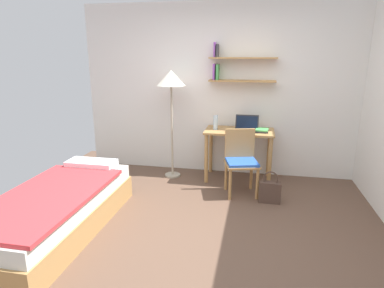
{
  "coord_description": "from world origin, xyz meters",
  "views": [
    {
      "loc": [
        0.52,
        -3.02,
        1.84
      ],
      "look_at": [
        -0.19,
        0.51,
        0.85
      ],
      "focal_mm": 30.47,
      "sensor_mm": 36.0,
      "label": 1
    }
  ],
  "objects_px": {
    "desk": "(239,140)",
    "water_bottle": "(216,122)",
    "book_stack": "(262,130)",
    "laptop": "(247,127)",
    "standing_lamp": "(171,83)",
    "bed": "(57,211)",
    "desk_chair": "(241,159)",
    "handbag": "(270,191)"
  },
  "relations": [
    {
      "from": "desk",
      "to": "water_bottle",
      "type": "height_order",
      "value": "water_bottle"
    },
    {
      "from": "book_stack",
      "to": "laptop",
      "type": "bearing_deg",
      "value": 170.11
    },
    {
      "from": "standing_lamp",
      "to": "laptop",
      "type": "distance_m",
      "value": 1.27
    },
    {
      "from": "bed",
      "to": "laptop",
      "type": "bearing_deg",
      "value": 45.24
    },
    {
      "from": "desk",
      "to": "laptop",
      "type": "relative_size",
      "value": 2.94
    },
    {
      "from": "desk_chair",
      "to": "standing_lamp",
      "type": "relative_size",
      "value": 0.54
    },
    {
      "from": "water_bottle",
      "to": "laptop",
      "type": "bearing_deg",
      "value": 2.38
    },
    {
      "from": "desk",
      "to": "desk_chair",
      "type": "height_order",
      "value": "desk_chair"
    },
    {
      "from": "water_bottle",
      "to": "handbag",
      "type": "xyz_separation_m",
      "value": [
        0.81,
        -0.72,
        -0.72
      ]
    },
    {
      "from": "desk_chair",
      "to": "laptop",
      "type": "relative_size",
      "value": 2.55
    },
    {
      "from": "desk",
      "to": "handbag",
      "type": "distance_m",
      "value": 0.99
    },
    {
      "from": "standing_lamp",
      "to": "water_bottle",
      "type": "distance_m",
      "value": 0.87
    },
    {
      "from": "bed",
      "to": "laptop",
      "type": "relative_size",
      "value": 6.03
    },
    {
      "from": "bed",
      "to": "laptop",
      "type": "xyz_separation_m",
      "value": [
        1.9,
        1.91,
        0.58
      ]
    },
    {
      "from": "desk_chair",
      "to": "laptop",
      "type": "xyz_separation_m",
      "value": [
        0.04,
        0.5,
        0.34
      ]
    },
    {
      "from": "bed",
      "to": "water_bottle",
      "type": "bearing_deg",
      "value": 52.75
    },
    {
      "from": "laptop",
      "to": "handbag",
      "type": "height_order",
      "value": "laptop"
    },
    {
      "from": "bed",
      "to": "handbag",
      "type": "distance_m",
      "value": 2.54
    },
    {
      "from": "desk",
      "to": "handbag",
      "type": "relative_size",
      "value": 2.38
    },
    {
      "from": "desk_chair",
      "to": "handbag",
      "type": "height_order",
      "value": "desk_chair"
    },
    {
      "from": "desk_chair",
      "to": "water_bottle",
      "type": "xyz_separation_m",
      "value": [
        -0.42,
        0.48,
        0.39
      ]
    },
    {
      "from": "handbag",
      "to": "bed",
      "type": "bearing_deg",
      "value": -152.47
    },
    {
      "from": "desk_chair",
      "to": "laptop",
      "type": "bearing_deg",
      "value": 85.23
    },
    {
      "from": "desk",
      "to": "water_bottle",
      "type": "xyz_separation_m",
      "value": [
        -0.35,
        -0.02,
        0.26
      ]
    },
    {
      "from": "desk",
      "to": "desk_chair",
      "type": "distance_m",
      "value": 0.52
    },
    {
      "from": "handbag",
      "to": "laptop",
      "type": "bearing_deg",
      "value": 115.22
    },
    {
      "from": "bed",
      "to": "book_stack",
      "type": "distance_m",
      "value": 2.88
    },
    {
      "from": "standing_lamp",
      "to": "handbag",
      "type": "relative_size",
      "value": 3.86
    },
    {
      "from": "standing_lamp",
      "to": "handbag",
      "type": "bearing_deg",
      "value": -24.83
    },
    {
      "from": "bed",
      "to": "desk",
      "type": "height_order",
      "value": "desk"
    },
    {
      "from": "laptop",
      "to": "desk_chair",
      "type": "bearing_deg",
      "value": -94.77
    },
    {
      "from": "standing_lamp",
      "to": "laptop",
      "type": "bearing_deg",
      "value": 3.36
    },
    {
      "from": "desk_chair",
      "to": "desk",
      "type": "bearing_deg",
      "value": 96.96
    },
    {
      "from": "standing_lamp",
      "to": "handbag",
      "type": "height_order",
      "value": "standing_lamp"
    },
    {
      "from": "laptop",
      "to": "bed",
      "type": "bearing_deg",
      "value": -134.76
    },
    {
      "from": "desk_chair",
      "to": "handbag",
      "type": "bearing_deg",
      "value": -31.75
    },
    {
      "from": "desk",
      "to": "desk_chair",
      "type": "relative_size",
      "value": 1.15
    },
    {
      "from": "bed",
      "to": "desk",
      "type": "distance_m",
      "value": 2.65
    },
    {
      "from": "laptop",
      "to": "water_bottle",
      "type": "bearing_deg",
      "value": -177.62
    },
    {
      "from": "book_stack",
      "to": "desk",
      "type": "bearing_deg",
      "value": 173.12
    },
    {
      "from": "desk",
      "to": "laptop",
      "type": "bearing_deg",
      "value": -0.33
    },
    {
      "from": "handbag",
      "to": "desk",
      "type": "bearing_deg",
      "value": 121.34
    }
  ]
}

